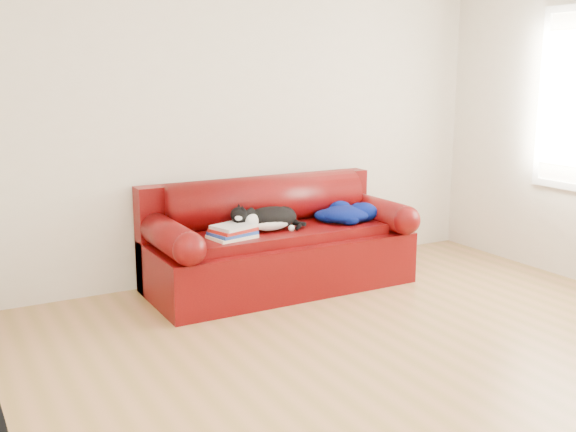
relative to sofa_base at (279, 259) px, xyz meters
name	(u,v)px	position (x,y,z in m)	size (l,w,h in m)	color
ground	(395,351)	(0.02, -1.49, -0.24)	(4.50, 4.50, 0.00)	olive
room_shell	(420,81)	(0.14, -1.48, 1.43)	(4.52, 4.02, 2.61)	beige
sofa_base	(279,259)	(0.00, 0.00, 0.00)	(2.10, 0.90, 0.50)	#360206
sofa_back	(265,216)	(0.00, 0.24, 0.30)	(2.10, 1.01, 0.88)	#360206
book_stack	(233,231)	(-0.47, -0.14, 0.31)	(0.36, 0.31, 0.10)	white
cat	(270,219)	(-0.12, -0.07, 0.35)	(0.66, 0.27, 0.24)	black
blanket	(346,213)	(0.59, -0.08, 0.33)	(0.54, 0.43, 0.16)	#02083F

